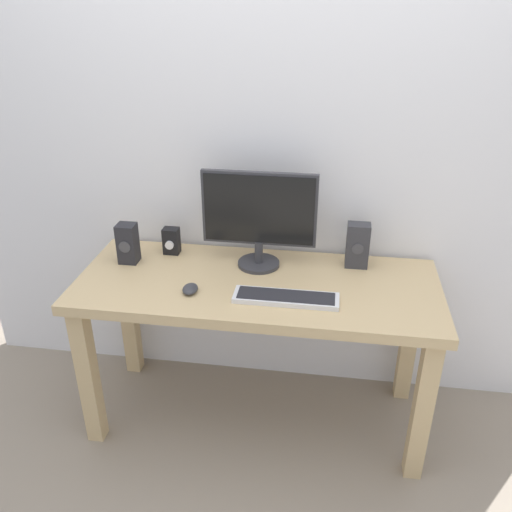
{
  "coord_description": "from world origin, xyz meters",
  "views": [
    {
      "loc": [
        0.29,
        -1.94,
        1.85
      ],
      "look_at": [
        -0.0,
        0.0,
        0.86
      ],
      "focal_mm": 37.39,
      "sensor_mm": 36.0,
      "label": 1
    }
  ],
  "objects": [
    {
      "name": "desk",
      "position": [
        0.0,
        0.0,
        0.62
      ],
      "size": [
        1.53,
        0.63,
        0.74
      ],
      "color": "tan",
      "rests_on": "ground_plane"
    },
    {
      "name": "wall_back",
      "position": [
        0.0,
        0.35,
        1.5
      ],
      "size": [
        3.02,
        0.04,
        3.0
      ],
      "primitive_type": "cube",
      "color": "silver",
      "rests_on": "ground_plane"
    },
    {
      "name": "speaker_right",
      "position": [
        0.42,
        0.21,
        0.84
      ],
      "size": [
        0.1,
        0.08,
        0.2
      ],
      "color": "#333338",
      "rests_on": "desk"
    },
    {
      "name": "speaker_left",
      "position": [
        -0.6,
        0.1,
        0.83
      ],
      "size": [
        0.08,
        0.08,
        0.18
      ],
      "color": "#232328",
      "rests_on": "desk"
    },
    {
      "name": "ground_plane",
      "position": [
        0.0,
        0.0,
        0.0
      ],
      "size": [
        6.0,
        6.0,
        0.0
      ],
      "primitive_type": "plane",
      "color": "gray"
    },
    {
      "name": "audio_controller",
      "position": [
        -0.43,
        0.21,
        0.8
      ],
      "size": [
        0.07,
        0.07,
        0.12
      ],
      "color": "black",
      "rests_on": "desk"
    },
    {
      "name": "monitor",
      "position": [
        -0.01,
        0.16,
        0.97
      ],
      "size": [
        0.5,
        0.19,
        0.43
      ],
      "color": "#333338",
      "rests_on": "desk"
    },
    {
      "name": "mouse",
      "position": [
        -0.26,
        -0.13,
        0.75
      ],
      "size": [
        0.06,
        0.09,
        0.03
      ],
      "primitive_type": "ellipsoid",
      "rotation": [
        0.0,
        0.0,
        0.02
      ],
      "color": "#333338",
      "rests_on": "desk"
    },
    {
      "name": "keyboard_primary",
      "position": [
        0.14,
        -0.13,
        0.75
      ],
      "size": [
        0.42,
        0.11,
        0.02
      ],
      "color": "silver",
      "rests_on": "desk"
    }
  ]
}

